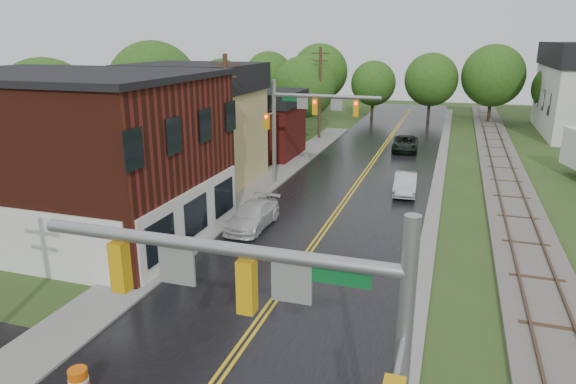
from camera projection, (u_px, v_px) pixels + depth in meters
The scene contains 19 objects.
main_road at pixel (361, 179), 37.33m from camera, with size 10.00×90.00×0.02m, color black.
curb_right at pixel (440, 169), 40.29m from camera, with size 0.80×70.00×0.12m, color gray.
sidewalk_left at pixel (256, 190), 34.61m from camera, with size 2.40×50.00×0.12m, color gray.
brick_building at pixel (69, 155), 26.16m from camera, with size 14.30×10.30×8.30m.
yellow_house at pixel (197, 137), 36.02m from camera, with size 8.00×7.00×6.40m, color tan.
darkred_building at pixel (257, 130), 44.20m from camera, with size 7.00×6.00×4.40m, color #3F0F0C.
railroad at pixel (503, 172), 38.90m from camera, with size 3.20×80.00×0.30m.
traffic_signal_near at pixel (286, 318), 9.38m from camera, with size 7.34×0.30×7.20m.
traffic_signal_far at pixel (304, 114), 34.19m from camera, with size 7.34×0.43×7.20m.
utility_pole_b at pixel (227, 127), 30.69m from camera, with size 1.80×0.28×9.00m.
utility_pole_c at pixel (320, 92), 50.72m from camera, with size 1.80×0.28×9.00m.
tree_left_a at pixel (48, 112), 34.34m from camera, with size 6.80×6.80×8.67m.
tree_left_b at pixel (155, 90), 42.68m from camera, with size 7.60×7.60×9.69m.
tree_left_c at pixel (238, 96), 49.13m from camera, with size 6.00×6.00×7.65m.
tree_left_e at pixel (305, 88), 53.03m from camera, with size 6.40×6.40×8.16m.
suv_dark at pixel (405, 144), 46.39m from camera, with size 2.22×4.82×1.34m, color black.
sedan_silver at pixel (405, 184), 33.64m from camera, with size 1.42×4.06×1.34m, color #BABBC0.
pickup_white at pixel (253, 216), 27.67m from camera, with size 1.86×4.57×1.33m, color silver.
construction_barrel at pixel (79, 384), 14.51m from camera, with size 0.54×0.54×0.96m, color #DB5909.
Camera 1 is at (6.08, -5.89, 9.90)m, focal length 32.00 mm.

